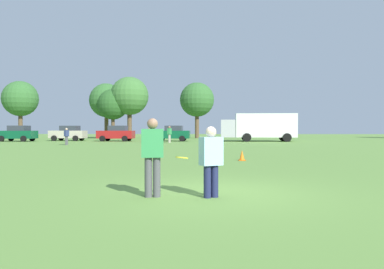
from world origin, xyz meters
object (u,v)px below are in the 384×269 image
player_thrower (153,153)px  traffic_cone (242,156)px  player_defender (211,158)px  frisbee (182,158)px  parked_car_mid_right (116,133)px  bystander_sideline_watcher (67,135)px  parked_car_mid_left (17,133)px  bystander_far_jogger (149,134)px  box_truck (260,126)px  bystander_field_marshal (169,133)px  parked_car_center (68,133)px  parked_car_near_right (172,133)px

player_thrower → traffic_cone: (2.79, 9.36, -0.72)m
player_defender → frisbee: size_ratio=5.51×
parked_car_mid_right → bystander_sideline_watcher: (-1.92, -10.63, -0.07)m
parked_car_mid_left → bystander_sideline_watcher: (9.34, -9.58, -0.07)m
traffic_cone → bystander_far_jogger: 23.11m
traffic_cone → parked_car_mid_right: size_ratio=0.11×
box_truck → bystander_field_marshal: (-9.97, -4.92, -0.77)m
bystander_sideline_watcher → bystander_field_marshal: bearing=32.8°
bystander_sideline_watcher → parked_car_mid_right: bearing=79.8°
player_thrower → frisbee: (0.64, -0.11, -0.10)m
bystander_sideline_watcher → bystander_field_marshal: (8.65, 5.57, 0.12)m
parked_car_center → parked_car_near_right: bearing=-4.0°
parked_car_center → bystander_far_jogger: size_ratio=2.70×
parked_car_center → bystander_sideline_watcher: (4.19, -11.80, -0.07)m
parked_car_center → bystander_sideline_watcher: parked_car_center is taller
traffic_cone → player_defender: bearing=-99.3°
box_truck → bystander_sideline_watcher: (-18.62, -10.48, -0.89)m
box_truck → parked_car_near_right: bearing=177.6°
traffic_cone → bystander_sideline_watcher: bearing=131.8°
box_truck → bystander_field_marshal: 11.14m
player_thrower → box_truck: bearing=78.4°
parked_car_mid_left → parked_car_center: same height
parked_car_near_right → bystander_field_marshal: size_ratio=2.46×
player_thrower → parked_car_mid_right: parked_car_mid_right is taller
traffic_cone → box_truck: size_ratio=0.06×
bystander_field_marshal → player_defender: bearing=-82.8°
player_defender → player_thrower: bearing=179.5°
traffic_cone → parked_car_mid_right: 29.07m
player_defender → bystander_sideline_watcher: 28.10m
bystander_field_marshal → traffic_cone: bearing=-75.7°
parked_car_center → bystander_field_marshal: size_ratio=2.46×
player_defender → box_truck: box_truck is taller
player_thrower → bystander_field_marshal: size_ratio=0.97×
player_defender → traffic_cone: (1.54, 9.38, -0.61)m
box_truck → bystander_sideline_watcher: size_ratio=5.65×
frisbee → traffic_cone: bearing=77.2°
traffic_cone → bystander_field_marshal: size_ratio=0.28×
traffic_cone → bystander_sideline_watcher: bystander_sideline_watcher is taller
frisbee → bystander_far_jogger: (-5.48, 31.28, 0.04)m
parked_car_near_right → box_truck: bearing=-2.4°
frisbee → parked_car_mid_right: (-10.02, 35.87, 0.07)m
parked_car_center → parked_car_mid_right: same height
frisbee → bystander_far_jogger: size_ratio=0.17×
frisbee → parked_car_near_right: size_ratio=0.06×
player_defender → bystander_field_marshal: bearing=97.2°
player_defender → parked_car_mid_right: bearing=106.6°
box_truck → bystander_far_jogger: (-12.16, -4.44, -0.86)m
frisbee → parked_car_center: parked_car_center is taller
player_thrower → bystander_far_jogger: (-4.84, 31.17, -0.06)m
traffic_cone → parked_car_mid_right: bearing=114.8°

